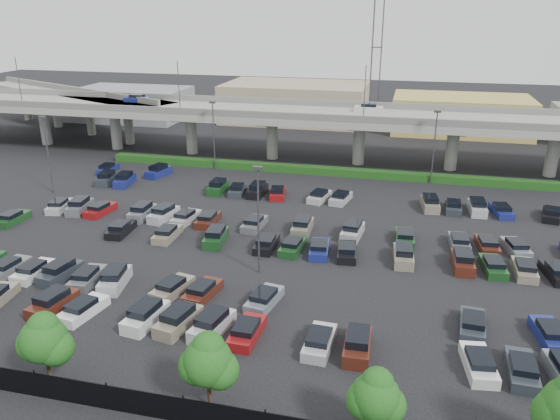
# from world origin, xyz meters

# --- Properties ---
(ground) EXTENTS (280.00, 280.00, 0.00)m
(ground) POSITION_xyz_m (0.00, 0.00, 0.00)
(ground) COLOR black
(overpass) EXTENTS (150.00, 13.00, 15.80)m
(overpass) POSITION_xyz_m (-0.18, 32.03, 6.97)
(overpass) COLOR gray
(overpass) RESTS_ON ground
(on_ramp) EXTENTS (50.93, 30.13, 8.80)m
(on_ramp) POSITION_xyz_m (-52.10, 43.05, 6.86)
(on_ramp) COLOR gray
(on_ramp) RESTS_ON ground
(hedge) EXTENTS (66.00, 1.60, 1.10)m
(hedge) POSITION_xyz_m (0.00, 25.00, 0.55)
(hedge) COLOR #134113
(hedge) RESTS_ON ground
(fence) EXTENTS (70.00, 0.10, 2.00)m
(fence) POSITION_xyz_m (-0.05, -28.00, 0.90)
(fence) COLOR black
(fence) RESTS_ON ground
(tree_row) EXTENTS (65.07, 3.66, 5.94)m
(tree_row) POSITION_xyz_m (0.70, -26.53, 3.52)
(tree_row) COLOR #332316
(tree_row) RESTS_ON ground
(parked_cars) EXTENTS (63.12, 41.66, 1.67)m
(parked_cars) POSITION_xyz_m (-0.95, -3.85, 0.62)
(parked_cars) COLOR #2D343A
(parked_cars) RESTS_ON ground
(light_poles) EXTENTS (66.90, 48.38, 10.30)m
(light_poles) POSITION_xyz_m (-4.13, 2.00, 6.24)
(light_poles) COLOR #434448
(light_poles) RESTS_ON ground
(distant_buildings) EXTENTS (138.00, 24.00, 9.00)m
(distant_buildings) POSITION_xyz_m (12.38, 61.81, 3.74)
(distant_buildings) COLOR slate
(distant_buildings) RESTS_ON ground
(comm_tower) EXTENTS (2.40, 2.40, 30.00)m
(comm_tower) POSITION_xyz_m (4.00, 74.00, 15.61)
(comm_tower) COLOR #434448
(comm_tower) RESTS_ON ground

